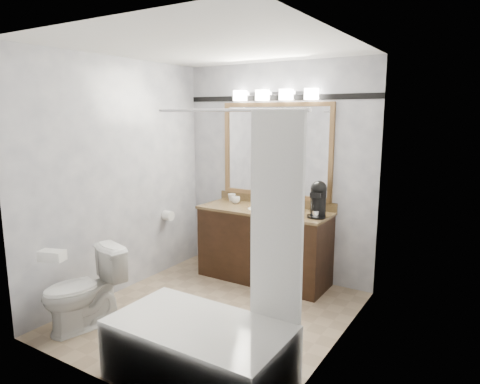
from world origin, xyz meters
name	(u,v)px	position (x,y,z in m)	size (l,w,h in m)	color
room	(212,188)	(0.00, 0.00, 1.25)	(2.42, 2.62, 2.52)	gray
vanity	(264,243)	(0.00, 1.02, 0.44)	(1.53, 0.58, 0.97)	black
mirror	(276,150)	(0.00, 1.28, 1.50)	(1.40, 0.04, 1.10)	olive
vanity_light_bar	(274,95)	(0.00, 1.23, 2.13)	(1.02, 0.14, 0.12)	silver
accent_stripe	(277,98)	(0.00, 1.29, 2.10)	(2.40, 0.01, 0.06)	black
bathtub	(204,345)	(0.55, -0.90, 0.28)	(1.30, 0.75, 1.96)	white
tp_roll	(168,216)	(-1.14, 0.66, 0.70)	(0.12, 0.12, 0.11)	white
toilet	(83,290)	(-0.83, -0.84, 0.36)	(0.41, 0.71, 0.73)	white
tissue_box	(52,256)	(-0.83, -1.12, 0.77)	(0.21, 0.11, 0.08)	white
coffee_maker	(318,198)	(0.65, 1.01, 1.05)	(0.20, 0.25, 0.38)	black
cup_left	(236,200)	(-0.45, 1.11, 0.89)	(0.11, 0.11, 0.08)	white
cup_right	(232,197)	(-0.57, 1.21, 0.90)	(0.10, 0.10, 0.09)	white
soap_bottle_a	(266,200)	(-0.10, 1.23, 0.91)	(0.05, 0.06, 0.12)	white
soap_bar	(278,207)	(0.11, 1.13, 0.86)	(0.07, 0.04, 0.02)	beige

